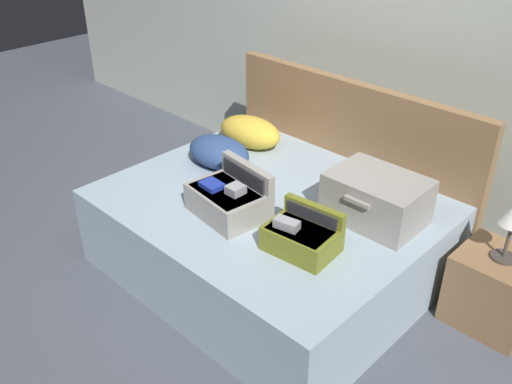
{
  "coord_description": "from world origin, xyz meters",
  "views": [
    {
      "loc": [
        1.96,
        -1.74,
        2.28
      ],
      "look_at": [
        0.0,
        0.28,
        0.62
      ],
      "focal_mm": 39.25,
      "sensor_mm": 36.0,
      "label": 1
    }
  ],
  "objects_px": {
    "hard_case_medium": "(229,198)",
    "nightstand": "(494,290)",
    "pillow_near_headboard": "(219,152)",
    "hard_case_large": "(376,199)",
    "pillow_center_head": "(250,132)",
    "bed": "(269,235)",
    "hard_case_small": "(302,236)"
  },
  "relations": [
    {
      "from": "hard_case_large",
      "to": "nightstand",
      "type": "distance_m",
      "value": 0.83
    },
    {
      "from": "nightstand",
      "to": "pillow_near_headboard",
      "type": "bearing_deg",
      "value": -166.04
    },
    {
      "from": "hard_case_large",
      "to": "hard_case_medium",
      "type": "distance_m",
      "value": 0.83
    },
    {
      "from": "hard_case_large",
      "to": "pillow_center_head",
      "type": "relative_size",
      "value": 1.11
    },
    {
      "from": "bed",
      "to": "pillow_near_headboard",
      "type": "xyz_separation_m",
      "value": [
        -0.54,
        0.09,
        0.36
      ]
    },
    {
      "from": "hard_case_medium",
      "to": "hard_case_large",
      "type": "bearing_deg",
      "value": 47.21
    },
    {
      "from": "bed",
      "to": "pillow_center_head",
      "type": "bearing_deg",
      "value": 143.52
    },
    {
      "from": "hard_case_large",
      "to": "nightstand",
      "type": "xyz_separation_m",
      "value": [
        0.66,
        0.27,
        -0.44
      ]
    },
    {
      "from": "hard_case_large",
      "to": "hard_case_medium",
      "type": "height_order",
      "value": "hard_case_medium"
    },
    {
      "from": "hard_case_small",
      "to": "bed",
      "type": "bearing_deg",
      "value": 145.21
    },
    {
      "from": "hard_case_large",
      "to": "hard_case_small",
      "type": "relative_size",
      "value": 1.38
    },
    {
      "from": "nightstand",
      "to": "hard_case_large",
      "type": "bearing_deg",
      "value": -157.41
    },
    {
      "from": "hard_case_medium",
      "to": "nightstand",
      "type": "relative_size",
      "value": 1.07
    },
    {
      "from": "pillow_near_headboard",
      "to": "nightstand",
      "type": "relative_size",
      "value": 1.05
    },
    {
      "from": "hard_case_medium",
      "to": "hard_case_small",
      "type": "distance_m",
      "value": 0.53
    },
    {
      "from": "pillow_near_headboard",
      "to": "pillow_center_head",
      "type": "distance_m",
      "value": 0.36
    },
    {
      "from": "hard_case_medium",
      "to": "hard_case_small",
      "type": "height_order",
      "value": "hard_case_medium"
    },
    {
      "from": "bed",
      "to": "pillow_center_head",
      "type": "relative_size",
      "value": 3.99
    },
    {
      "from": "pillow_center_head",
      "to": "hard_case_medium",
      "type": "bearing_deg",
      "value": -53.06
    },
    {
      "from": "pillow_near_headboard",
      "to": "hard_case_large",
      "type": "bearing_deg",
      "value": 8.56
    },
    {
      "from": "bed",
      "to": "pillow_near_headboard",
      "type": "distance_m",
      "value": 0.66
    },
    {
      "from": "pillow_center_head",
      "to": "bed",
      "type": "bearing_deg",
      "value": -36.48
    },
    {
      "from": "bed",
      "to": "pillow_near_headboard",
      "type": "relative_size",
      "value": 4.11
    },
    {
      "from": "bed",
      "to": "hard_case_large",
      "type": "bearing_deg",
      "value": 23.93
    },
    {
      "from": "hard_case_large",
      "to": "nightstand",
      "type": "relative_size",
      "value": 1.2
    },
    {
      "from": "hard_case_large",
      "to": "pillow_near_headboard",
      "type": "bearing_deg",
      "value": -172.35
    },
    {
      "from": "hard_case_medium",
      "to": "pillow_near_headboard",
      "type": "xyz_separation_m",
      "value": [
        -0.48,
        0.37,
        -0.0
      ]
    },
    {
      "from": "pillow_center_head",
      "to": "nightstand",
      "type": "relative_size",
      "value": 1.08
    },
    {
      "from": "hard_case_large",
      "to": "hard_case_small",
      "type": "xyz_separation_m",
      "value": [
        -0.11,
        -0.52,
        -0.05
      ]
    },
    {
      "from": "pillow_center_head",
      "to": "nightstand",
      "type": "bearing_deg",
      "value": 2.57
    },
    {
      "from": "pillow_center_head",
      "to": "pillow_near_headboard",
      "type": "bearing_deg",
      "value": -80.21
    },
    {
      "from": "bed",
      "to": "hard_case_small",
      "type": "distance_m",
      "value": 0.64
    }
  ]
}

